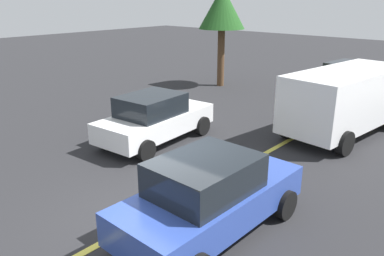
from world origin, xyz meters
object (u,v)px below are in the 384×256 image
car_blue_crossing (210,195)px  car_white_behind_van (155,118)px  white_van (347,98)px  car_yellow_near_curb (347,79)px  tree_left_verge (222,9)px

car_blue_crossing → car_white_behind_van: 5.31m
car_blue_crossing → white_van: bearing=2.0°
car_blue_crossing → car_yellow_near_curb: bearing=9.8°
white_van → car_white_behind_van: bearing=138.6°
car_blue_crossing → tree_left_verge: bearing=36.7°
tree_left_verge → car_yellow_near_curb: bearing=-68.6°
car_white_behind_van → tree_left_verge: bearing=23.6°
white_van → tree_left_verge: bearing=67.9°
white_van → car_yellow_near_curb: white_van is taller
car_yellow_near_curb → car_white_behind_van: bearing=167.4°
car_blue_crossing → tree_left_verge: size_ratio=0.84×
car_yellow_near_curb → tree_left_verge: bearing=111.4°
car_white_behind_van → tree_left_verge: size_ratio=0.84×
car_blue_crossing → tree_left_verge: tree_left_verge is taller
car_blue_crossing → car_white_behind_van: car_blue_crossing is taller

